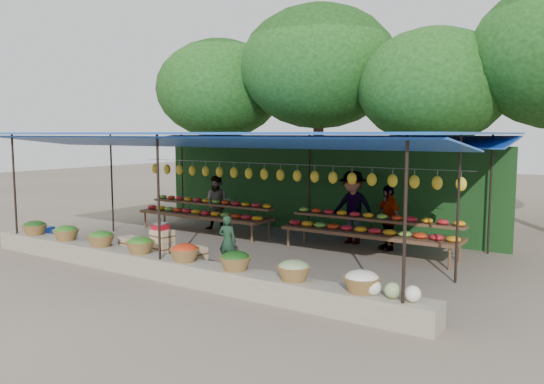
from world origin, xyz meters
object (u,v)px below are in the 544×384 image
Objects in this scene: vendor_seated at (227,241)px; crate_counter at (162,251)px; blue_crate_front at (42,233)px; weighing_scale at (160,226)px; blue_crate_back at (61,234)px.

crate_counter is at bearing 17.76° from vendor_seated.
weighing_scale is at bearing -9.01° from blue_crate_front.
blue_crate_back is (-5.47, -0.17, -0.40)m from vendor_seated.
crate_counter is 4.25× the size of blue_crate_front.
vendor_seated reaches higher than blue_crate_front.
vendor_seated reaches higher than weighing_scale.
weighing_scale reaches higher than blue_crate_back.
weighing_scale is 4.28m from blue_crate_back.
crate_counter is at bearing -0.00° from weighing_scale.
vendor_seated is 1.95× the size of blue_crate_front.
crate_counter reaches higher than blue_crate_back.
blue_crate_front reaches higher than blue_crate_back.
blue_crate_front is at bearing -6.28° from vendor_seated.
crate_counter is 4.25m from blue_crate_back.
blue_crate_front is (-5.94, -0.41, -0.38)m from vendor_seated.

